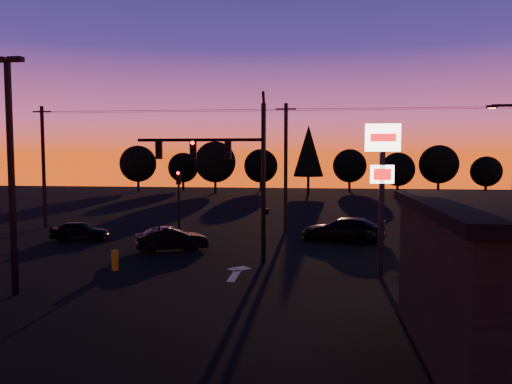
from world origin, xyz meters
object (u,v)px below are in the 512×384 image
traffic_signal_mast (232,165)px  pylon_sign (382,167)px  secondary_signal (179,193)px  bollard (115,260)px  parking_lot_light (11,160)px  streetlight (512,175)px  car_left (80,231)px  car_mid (172,239)px  car_right (343,230)px  suv_parked (494,281)px

traffic_signal_mast → pylon_sign: bearing=-19.4°
secondary_signal → bollard: secondary_signal is taller
parking_lot_light → bollard: bearing=63.0°
pylon_sign → streetlight: streetlight is taller
traffic_signal_mast → pylon_sign: (7.10, -2.49, -0.02)m
streetlight → car_left: 25.24m
bollard → car_mid: bearing=76.0°
secondary_signal → car_left: (-5.79, -2.49, -2.25)m
secondary_signal → streetlight: streetlight is taller
streetlight → car_mid: streetlight is taller
secondary_signal → car_right: size_ratio=0.83×
car_right → streetlight: bearing=76.4°
parking_lot_light → streetlight: size_ratio=1.14×
traffic_signal_mast → car_right: 9.71m
pylon_sign → streetlight: (6.91, 4.00, -0.49)m
secondary_signal → suv_parked: bearing=-38.3°
bollard → suv_parked: bearing=-8.7°
parking_lot_light → car_mid: (3.49, 9.42, -4.61)m
bollard → suv_parked: 16.41m
parking_lot_light → bollard: size_ratio=9.52×
car_right → bollard: bearing=-32.8°
car_left → suv_parked: (21.74, -10.10, 0.00)m
car_left → car_right: 16.68m
traffic_signal_mast → parking_lot_light: 10.19m
car_mid → parking_lot_light: bearing=135.1°
streetlight → car_mid: 18.33m
car_left → bollard: bearing=-147.8°
parking_lot_light → car_right: 19.47m
pylon_sign → car_right: pylon_sign is taller
streetlight → pylon_sign: bearing=-149.9°
streetlight → secondary_signal: bearing=162.4°
pylon_sign → car_mid: size_ratio=1.69×
secondary_signal → pylon_sign: size_ratio=0.64×
parking_lot_light → car_mid: bearing=69.7°
suv_parked → streetlight: bearing=39.6°
bollard → car_mid: car_mid is taller
bollard → car_left: 9.41m
streetlight → bollard: 20.01m
secondary_signal → traffic_signal_mast: bearing=-56.8°
traffic_signal_mast → suv_parked: 12.91m
bollard → car_right: size_ratio=0.18×
bollard → car_left: car_left is taller
car_left → car_mid: (6.78, -2.57, 0.05)m
traffic_signal_mast → bollard: bearing=-153.2°
parking_lot_light → car_left: 13.28m
traffic_signal_mast → car_right: (5.92, 6.47, -4.18)m
traffic_signal_mast → car_right: size_ratio=1.64×
secondary_signal → car_left: secondary_signal is taller
parking_lot_light → suv_parked: (18.45, 1.90, -4.65)m
secondary_signal → car_mid: 5.61m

